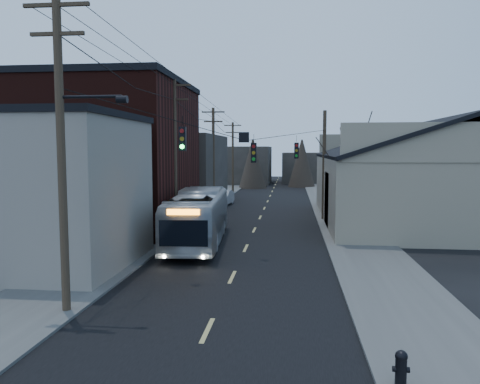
{
  "coord_description": "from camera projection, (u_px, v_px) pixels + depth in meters",
  "views": [
    {
      "loc": [
        2.5,
        -11.61,
        5.5
      ],
      "look_at": [
        -0.53,
        15.85,
        3.0
      ],
      "focal_mm": 35.0,
      "sensor_mm": 36.0,
      "label": 1
    }
  ],
  "objects": [
    {
      "name": "ground",
      "position": [
        194.0,
        360.0,
        12.26
      ],
      "size": [
        160.0,
        160.0,
        0.0
      ],
      "primitive_type": "plane",
      "color": "black",
      "rests_on": "ground"
    },
    {
      "name": "bus",
      "position": [
        198.0,
        217.0,
        27.3
      ],
      "size": [
        3.47,
        11.45,
        3.15
      ],
      "primitive_type": "imported",
      "rotation": [
        0.0,
        0.0,
        3.22
      ],
      "color": "#A0A6AB",
      "rests_on": "ground"
    },
    {
      "name": "sidewalk_left",
      "position": [
        192.0,
        210.0,
        42.66
      ],
      "size": [
        4.0,
        110.0,
        0.12
      ],
      "primitive_type": "cube",
      "color": "#474744",
      "rests_on": "ground"
    },
    {
      "name": "fire_hydrant",
      "position": [
        401.0,
        367.0,
        10.65
      ],
      "size": [
        0.39,
        0.29,
        0.83
      ],
      "rotation": [
        0.0,
        0.0,
        -0.05
      ],
      "color": "black",
      "rests_on": "sidewalk_right"
    },
    {
      "name": "utility_lines",
      "position": [
        218.0,
        157.0,
        36.05
      ],
      "size": [
        11.24,
        45.28,
        10.5
      ],
      "color": "#382B1E",
      "rests_on": "ground"
    },
    {
      "name": "road_surface",
      "position": [
        263.0,
        211.0,
        41.96
      ],
      "size": [
        9.0,
        110.0,
        0.02
      ],
      "primitive_type": "cube",
      "color": "black",
      "rests_on": "ground"
    },
    {
      "name": "sidewalk_right",
      "position": [
        337.0,
        212.0,
        41.24
      ],
      "size": [
        4.0,
        110.0,
        0.12
      ],
      "primitive_type": "cube",
      "color": "#474744",
      "rests_on": "ground"
    },
    {
      "name": "building_clapboard",
      "position": [
        44.0,
        193.0,
        21.84
      ],
      "size": [
        8.0,
        8.0,
        7.0
      ],
      "primitive_type": "cube",
      "color": "gray",
      "rests_on": "ground"
    },
    {
      "name": "building_far_right",
      "position": [
        318.0,
        167.0,
        80.56
      ],
      "size": [
        12.0,
        14.0,
        5.0
      ],
      "primitive_type": "cube",
      "color": "#2F2B25",
      "rests_on": "ground"
    },
    {
      "name": "building_left_far",
      "position": [
        176.0,
        169.0,
        48.62
      ],
      "size": [
        9.0,
        14.0,
        7.0
      ],
      "primitive_type": "cube",
      "color": "#2F2B25",
      "rests_on": "ground"
    },
    {
      "name": "building_far_left",
      "position": [
        240.0,
        165.0,
        76.99
      ],
      "size": [
        10.0,
        12.0,
        6.0
      ],
      "primitive_type": "cube",
      "color": "#2F2B25",
      "rests_on": "ground"
    },
    {
      "name": "bare_tree",
      "position": [
        352.0,
        178.0,
        31.02
      ],
      "size": [
        0.4,
        0.4,
        7.2
      ],
      "primitive_type": "cone",
      "color": "black",
      "rests_on": "ground"
    },
    {
      "name": "parked_car",
      "position": [
        222.0,
        198.0,
        46.24
      ],
      "size": [
        1.93,
        4.68,
        1.51
      ],
      "primitive_type": "imported",
      "rotation": [
        0.0,
        0.0,
        -0.08
      ],
      "color": "#AAACB2",
      "rests_on": "ground"
    },
    {
      "name": "building_brick",
      "position": [
        112.0,
        157.0,
        32.7
      ],
      "size": [
        10.0,
        12.0,
        10.0
      ],
      "primitive_type": "cube",
      "color": "black",
      "rests_on": "ground"
    },
    {
      "name": "warehouse",
      "position": [
        431.0,
        187.0,
        35.34
      ],
      "size": [
        16.16,
        20.6,
        7.73
      ],
      "color": "gray",
      "rests_on": "ground"
    }
  ]
}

